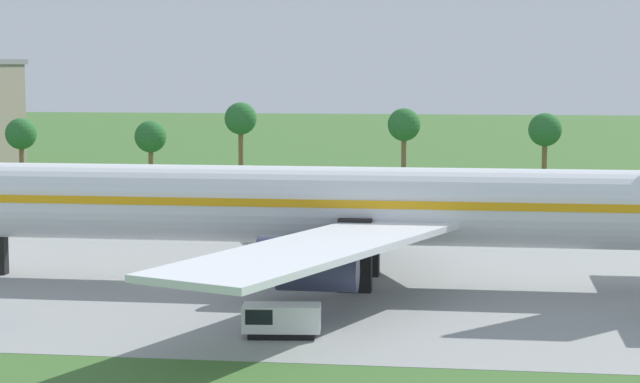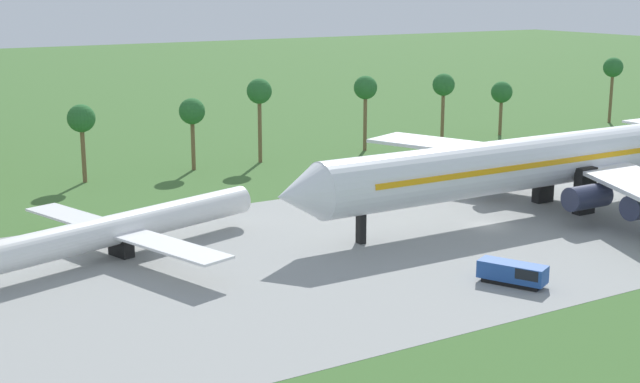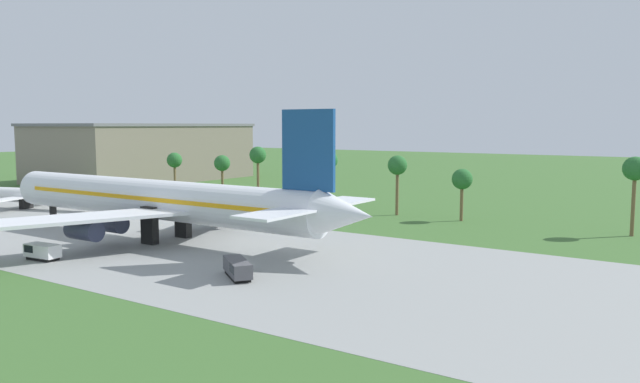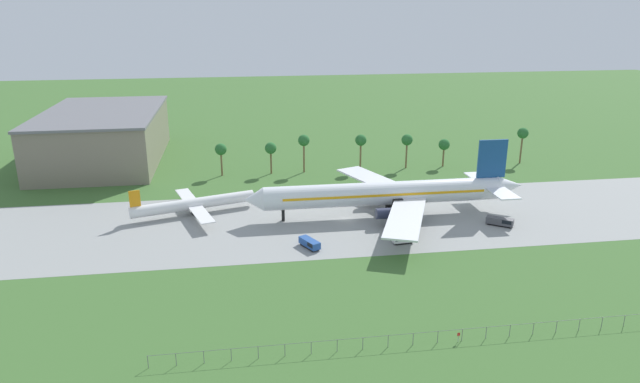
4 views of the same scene
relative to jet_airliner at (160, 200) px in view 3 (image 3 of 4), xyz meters
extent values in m
plane|color=#3D662D|center=(-11.39, -1.57, -5.81)|extent=(600.00, 600.00, 0.00)
cube|color=gray|center=(-11.39, -1.57, -5.80)|extent=(320.00, 44.00, 0.02)
cylinder|color=white|center=(-1.67, 0.00, 0.06)|extent=(59.40, 5.76, 5.76)
cone|color=white|center=(-33.67, 0.00, 0.06)|extent=(4.61, 5.65, 5.65)
cone|color=white|center=(31.63, 0.00, 0.50)|extent=(7.20, 5.47, 5.47)
cube|color=#EFA314|center=(-1.67, 0.00, 0.50)|extent=(50.49, 5.88, 0.58)
cube|color=navy|center=(26.30, 0.00, 7.84)|extent=(7.49, 0.50, 9.79)
cube|color=white|center=(26.59, 0.00, 0.93)|extent=(5.19, 23.04, 0.30)
cube|color=white|center=(0.03, -14.05, -0.94)|extent=(17.47, 28.85, 0.44)
cube|color=white|center=(0.03, 14.05, -0.94)|extent=(17.47, 28.85, 0.44)
cylinder|color=#2D334C|center=(-2.44, -6.91, -2.64)|extent=(5.19, 2.59, 2.59)
cylinder|color=#2D334C|center=(-0.11, -12.67, -2.64)|extent=(5.19, 2.59, 2.59)
cylinder|color=#2D334C|center=(-2.44, 6.91, -2.64)|extent=(5.19, 2.59, 2.59)
cylinder|color=#2D334C|center=(-0.11, 12.67, -2.64)|extent=(5.19, 2.59, 2.59)
cube|color=black|center=(-26.62, 0.00, -3.16)|extent=(0.70, 0.90, 5.30)
cube|color=black|center=(1.30, -3.17, -3.16)|extent=(2.40, 1.20, 5.30)
cube|color=black|center=(1.30, 3.17, -3.16)|extent=(2.40, 1.20, 5.30)
cylinder|color=white|center=(-48.47, 8.16, -3.07)|extent=(30.71, 11.88, 2.89)
cube|color=white|center=(-48.47, 8.16, -3.36)|extent=(11.52, 27.90, 0.24)
cube|color=black|center=(-48.47, 8.16, -4.44)|extent=(1.91, 2.84, 2.74)
cube|color=black|center=(-1.57, -17.65, -5.61)|extent=(4.11, 2.19, 0.40)
cube|color=white|center=(-1.57, -17.65, -4.61)|extent=(4.83, 2.46, 1.59)
cube|color=black|center=(-2.85, -17.78, -4.38)|extent=(1.82, 2.19, 0.90)
cube|color=black|center=(24.49, -10.91, -5.61)|extent=(5.38, 4.61, 0.40)
cube|color=#4C4C51|center=(24.49, -10.91, -4.62)|extent=(6.25, 5.33, 1.59)
cube|color=black|center=(25.88, -11.94, -4.38)|extent=(2.98, 2.95, 0.90)
cube|color=slate|center=(-81.00, 65.48, 2.35)|extent=(36.00, 60.00, 16.32)
cube|color=slate|center=(-81.00, 65.48, 10.91)|extent=(36.72, 61.20, 0.80)
cylinder|color=brown|center=(-16.28, 41.76, -0.96)|extent=(0.56, 0.56, 9.71)
sphere|color=#28662D|center=(-16.28, 41.76, 4.50)|extent=(3.60, 3.60, 3.60)
cylinder|color=brown|center=(-41.92, 41.76, -1.91)|extent=(0.56, 0.56, 7.79)
sphere|color=#28662D|center=(-41.92, 41.76, 2.58)|extent=(3.60, 3.60, 3.60)
cylinder|color=brown|center=(29.61, 41.76, -2.44)|extent=(0.56, 0.56, 6.73)
sphere|color=#28662D|center=(29.61, 41.76, 1.52)|extent=(3.60, 3.60, 3.60)
cylinder|color=brown|center=(56.53, 41.76, -1.00)|extent=(0.56, 0.56, 9.62)
sphere|color=#28662D|center=(56.53, 41.76, 4.41)|extent=(3.60, 3.60, 3.60)
cylinder|color=brown|center=(-26.65, 41.76, -2.01)|extent=(0.56, 0.56, 7.59)
sphere|color=#28662D|center=(-26.65, 41.76, 2.38)|extent=(3.60, 3.60, 3.60)
cylinder|color=brown|center=(17.06, 41.76, -1.46)|extent=(0.56, 0.56, 8.71)
sphere|color=#28662D|center=(17.06, 41.76, 3.50)|extent=(3.60, 3.60, 3.60)
cylinder|color=brown|center=(1.90, 41.76, -1.24)|extent=(0.56, 0.56, 9.14)
sphere|color=#28662D|center=(1.90, 41.76, 3.93)|extent=(3.60, 3.60, 3.60)
camera|label=1|loc=(9.88, -84.64, 10.43)|focal=65.00mm
camera|label=2|loc=(-74.05, -70.83, 19.48)|focal=50.00mm
camera|label=3|loc=(69.46, -61.31, 10.84)|focal=35.00mm
camera|label=4|loc=(-37.21, -130.49, 44.68)|focal=32.00mm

